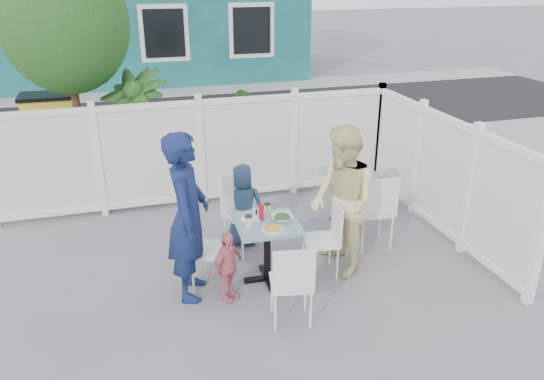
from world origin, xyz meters
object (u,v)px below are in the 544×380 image
object	(u,v)px
chair_left	(204,242)
woman	(343,202)
man	(188,217)
chair_near	(292,279)
boy	(243,205)
main_table	(267,236)
spare_table	(349,182)
chair_right	(327,234)
utility_cabinet	(53,141)
chair_back	(242,206)
toddler	(227,267)

from	to	relation	value
chair_left	woman	size ratio (longest dim) A/B	0.54
man	woman	world-z (taller)	man
chair_near	boy	distance (m)	1.81
chair_left	chair_near	size ratio (longest dim) A/B	1.05
main_table	chair_near	world-z (taller)	chair_near
spare_table	chair_right	xyz separation A→B (m)	(-0.85, -1.30, -0.03)
chair_left	woman	world-z (taller)	woman
main_table	chair_left	xyz separation A→B (m)	(-0.70, 0.08, -0.01)
utility_cabinet	boy	xyz separation A→B (m)	(2.47, -3.03, -0.17)
chair_near	woman	bearing A→B (deg)	54.86
chair_right	chair_back	distance (m)	1.18
man	woman	size ratio (longest dim) A/B	1.06
utility_cabinet	chair_left	distance (m)	4.29
chair_near	man	world-z (taller)	man
woman	chair_near	bearing A→B (deg)	-46.79
chair_left	boy	xyz separation A→B (m)	(0.65, 0.85, -0.01)
utility_cabinet	woman	world-z (taller)	woman
main_table	chair_near	xyz separation A→B (m)	(0.01, -0.87, -0.04)
chair_left	chair_near	world-z (taller)	chair_left
utility_cabinet	chair_near	xyz separation A→B (m)	(2.53, -4.84, -0.19)
main_table	chair_right	size ratio (longest dim) A/B	0.82
chair_left	woman	xyz separation A→B (m)	(1.59, -0.10, 0.33)
utility_cabinet	spare_table	distance (m)	4.91
chair_left	toddler	world-z (taller)	chair_left
boy	chair_back	bearing A→B (deg)	90.21
chair_left	chair_right	world-z (taller)	chair_left
chair_left	woman	distance (m)	1.63
main_table	spare_table	world-z (taller)	main_table
boy	utility_cabinet	bearing A→B (deg)	-33.17
main_table	chair_left	world-z (taller)	chair_left
spare_table	chair_right	world-z (taller)	chair_right
chair_near	utility_cabinet	bearing A→B (deg)	128.44
chair_right	spare_table	bearing A→B (deg)	-24.97
main_table	spare_table	size ratio (longest dim) A/B	0.99
spare_table	chair_back	distance (m)	1.71
chair_back	toddler	world-z (taller)	chair_back
chair_left	boy	size ratio (longest dim) A/B	0.87
main_table	toddler	distance (m)	0.60
spare_table	chair_near	bearing A→B (deg)	-126.18
man	chair_back	bearing A→B (deg)	-28.39
man	chair_right	bearing A→B (deg)	-76.70
spare_table	main_table	bearing A→B (deg)	-141.26
spare_table	chair_near	distance (m)	2.63
spare_table	chair_left	distance (m)	2.54
chair_left	chair_back	xyz separation A→B (m)	(0.61, 0.73, 0.04)
chair_near	toddler	distance (m)	0.82
chair_near	main_table	bearing A→B (deg)	101.24
utility_cabinet	boy	size ratio (longest dim) A/B	1.32
spare_table	man	xyz separation A→B (m)	(-2.42, -1.26, 0.38)
chair_back	chair_near	bearing A→B (deg)	71.32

